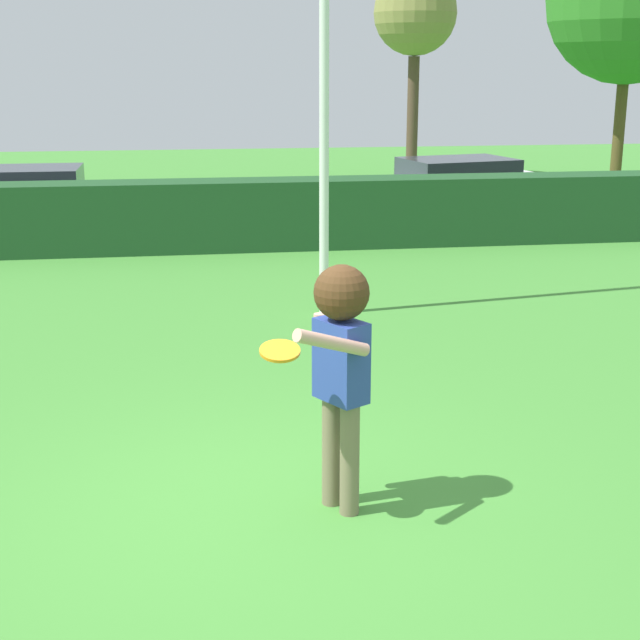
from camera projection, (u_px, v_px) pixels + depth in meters
ground_plane at (263, 507)px, 6.70m from camera, size 60.00×60.00×0.00m
person at (340, 351)px, 6.36m from camera, size 0.60×0.79×1.81m
frisbee at (280, 351)px, 6.05m from camera, size 0.27×0.27×0.09m
hedge_row at (213, 215)px, 15.93m from camera, size 23.04×0.90×1.20m
parked_car_blue at (23, 197)px, 17.51m from camera, size 4.21×1.82×1.25m
parked_car_white at (457, 185)px, 19.23m from camera, size 4.46×2.53×1.25m
oak_tree at (630, 0)px, 20.97m from camera, size 3.81×3.81×6.48m
bare_elm_tree at (415, 16)px, 25.02m from camera, size 2.28×2.28×5.65m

